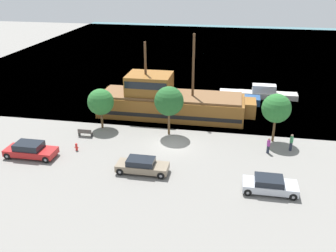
% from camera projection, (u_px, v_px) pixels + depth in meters
% --- Properties ---
extents(ground_plane, '(160.00, 160.00, 0.00)m').
position_uv_depth(ground_plane, '(172.00, 145.00, 37.94)').
color(ground_plane, gray).
extents(water_surface, '(80.00, 80.00, 0.00)m').
position_uv_depth(water_surface, '(208.00, 53.00, 77.68)').
color(water_surface, teal).
rests_on(water_surface, ground).
extents(pirate_ship, '(18.57, 5.23, 9.87)m').
position_uv_depth(pirate_ship, '(168.00, 101.00, 44.75)').
color(pirate_ship, brown).
rests_on(pirate_ship, water_surface).
extents(moored_boat_dockside, '(7.84, 1.84, 1.82)m').
position_uv_depth(moored_boat_dockside, '(267.00, 93.00, 51.24)').
color(moored_boat_dockside, '#B7B2A8').
rests_on(moored_boat_dockside, water_surface).
extents(moored_boat_outer, '(6.82, 2.21, 1.62)m').
position_uv_depth(moored_boat_outer, '(233.00, 98.00, 49.45)').
color(moored_boat_outer, navy).
rests_on(moored_boat_outer, water_surface).
extents(parked_car_curb_front, '(4.30, 1.95, 1.30)m').
position_uv_depth(parked_car_curb_front, '(270.00, 185.00, 29.85)').
color(parked_car_curb_front, '#B7BCC6').
rests_on(parked_car_curb_front, ground_plane).
extents(parked_car_curb_mid, '(4.56, 1.82, 1.34)m').
position_uv_depth(parked_car_curb_mid, '(142.00, 166.00, 32.67)').
color(parked_car_curb_mid, '#7F705B').
rests_on(parked_car_curb_mid, ground_plane).
extents(parked_car_curb_rear, '(4.82, 2.01, 1.43)m').
position_uv_depth(parked_car_curb_rear, '(30.00, 150.00, 35.37)').
color(parked_car_curb_rear, '#B21E1E').
rests_on(parked_car_curb_rear, ground_plane).
extents(fire_hydrant, '(0.42, 0.25, 0.76)m').
position_uv_depth(fire_hydrant, '(76.00, 147.00, 36.70)').
color(fire_hydrant, red).
rests_on(fire_hydrant, ground_plane).
extents(bench_promenade_east, '(1.52, 0.45, 0.85)m').
position_uv_depth(bench_promenade_east, '(85.00, 133.00, 39.71)').
color(bench_promenade_east, '#4C4742').
rests_on(bench_promenade_east, ground_plane).
extents(pedestrian_walking_near, '(0.32, 0.32, 1.77)m').
position_uv_depth(pedestrian_walking_near, '(291.00, 142.00, 36.48)').
color(pedestrian_walking_near, '#232838').
rests_on(pedestrian_walking_near, ground_plane).
extents(pedestrian_walking_far, '(0.32, 0.32, 1.58)m').
position_uv_depth(pedestrian_walking_far, '(268.00, 146.00, 36.03)').
color(pedestrian_walking_far, '#232838').
rests_on(pedestrian_walking_far, ground_plane).
extents(tree_row_east, '(2.89, 2.89, 4.49)m').
position_uv_depth(tree_row_east, '(101.00, 102.00, 40.86)').
color(tree_row_east, brown).
rests_on(tree_row_east, ground_plane).
extents(tree_row_mideast, '(3.09, 3.09, 5.32)m').
position_uv_depth(tree_row_mideast, '(169.00, 101.00, 38.93)').
color(tree_row_mideast, brown).
rests_on(tree_row_mideast, ground_plane).
extents(tree_row_midwest, '(2.94, 2.94, 5.11)m').
position_uv_depth(tree_row_midwest, '(276.00, 108.00, 37.36)').
color(tree_row_midwest, brown).
rests_on(tree_row_midwest, ground_plane).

